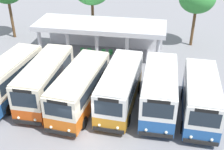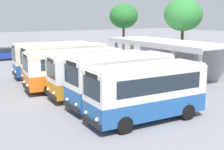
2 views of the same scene
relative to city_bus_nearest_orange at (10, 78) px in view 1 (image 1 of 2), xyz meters
The scene contains 14 objects.
ground_plane 7.79m from the city_bus_nearest_orange, 26.24° to the right, with size 180.00×180.00×0.00m, color gray.
city_bus_nearest_orange is the anchor object (origin of this frame).
city_bus_second_in_row 2.93m from the city_bus_nearest_orange, ahead, with size 2.38×7.47×3.29m.
city_bus_middle_cream 5.86m from the city_bus_nearest_orange, ahead, with size 3.03×7.90×3.14m.
city_bus_fourth_amber 8.78m from the city_bus_nearest_orange, ahead, with size 2.70×7.62×3.14m.
city_bus_fifth_blue 11.70m from the city_bus_nearest_orange, ahead, with size 2.49×6.94×3.35m.
city_bus_far_end_green 14.62m from the city_bus_nearest_orange, ahead, with size 2.57×6.93×3.16m.
terminal_canopy 11.32m from the city_bus_nearest_orange, 62.19° to the left, with size 13.37×4.61×3.40m.
waiting_chair_end_by_column 9.37m from the city_bus_nearest_orange, 67.98° to the left, with size 0.44×0.44×0.86m.
waiting_chair_second_from_end 9.69m from the city_bus_nearest_orange, 63.88° to the left, with size 0.44×0.44×0.86m.
waiting_chair_middle_seat 10.06m from the city_bus_nearest_orange, 60.07° to the left, with size 0.44×0.44×0.86m.
waiting_chair_fourth_seat 10.49m from the city_bus_nearest_orange, 56.64° to the left, with size 0.44×0.44×0.86m.
waiting_chair_fifth_seat 10.94m from the city_bus_nearest_orange, 53.42° to the left, with size 0.44×0.44×0.86m.
waiting_chair_far_end_seat 11.28m from the city_bus_nearest_orange, 49.88° to the left, with size 0.44×0.44×0.86m.
Camera 1 is at (4.62, -14.44, 13.01)m, focal length 45.68 mm.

